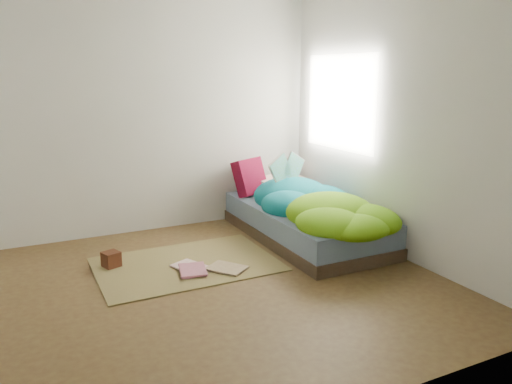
% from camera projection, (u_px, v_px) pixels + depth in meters
% --- Properties ---
extents(ground, '(3.50, 3.50, 0.00)m').
position_uv_depth(ground, '(225.00, 284.00, 4.15)').
color(ground, '#472F1B').
rests_on(ground, ground).
extents(room_walls, '(3.54, 3.54, 2.62)m').
position_uv_depth(room_walls, '(223.00, 85.00, 3.78)').
color(room_walls, '#BBBAB1').
rests_on(room_walls, ground).
extents(bed, '(1.00, 2.00, 0.34)m').
position_uv_depth(bed, '(305.00, 223.00, 5.26)').
color(bed, '#36291D').
rests_on(bed, ground).
extents(duvet, '(0.96, 1.84, 0.34)m').
position_uv_depth(duvet, '(317.00, 196.00, 4.99)').
color(duvet, '#064D68').
rests_on(duvet, bed).
extents(rug, '(1.60, 1.10, 0.01)m').
position_uv_depth(rug, '(187.00, 264.00, 4.56)').
color(rug, brown).
rests_on(rug, ground).
extents(pillow_floral, '(0.72, 0.57, 0.14)m').
position_uv_depth(pillow_floral, '(283.00, 184.00, 5.96)').
color(pillow_floral, beige).
rests_on(pillow_floral, bed).
extents(pillow_magenta, '(0.43, 0.30, 0.41)m').
position_uv_depth(pillow_magenta, '(250.00, 177.00, 5.73)').
color(pillow_magenta, '#4E051B').
rests_on(pillow_magenta, bed).
extents(open_book, '(0.43, 0.20, 0.26)m').
position_uv_depth(open_book, '(288.00, 159.00, 5.36)').
color(open_book, green).
rests_on(open_book, duvet).
extents(wooden_box, '(0.17, 0.17, 0.14)m').
position_uv_depth(wooden_box, '(111.00, 259.00, 4.48)').
color(wooden_box, black).
rests_on(wooden_box, rug).
extents(floor_book_a, '(0.32, 0.36, 0.02)m').
position_uv_depth(floor_book_a, '(180.00, 270.00, 4.38)').
color(floor_book_a, white).
rests_on(floor_book_a, rug).
extents(floor_book_b, '(0.29, 0.35, 0.03)m').
position_uv_depth(floor_book_b, '(179.00, 271.00, 4.34)').
color(floor_book_b, '#B36780').
rests_on(floor_book_b, rug).
extents(floor_book_c, '(0.38, 0.40, 0.02)m').
position_uv_depth(floor_book_c, '(220.00, 273.00, 4.31)').
color(floor_book_c, tan).
rests_on(floor_book_c, rug).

